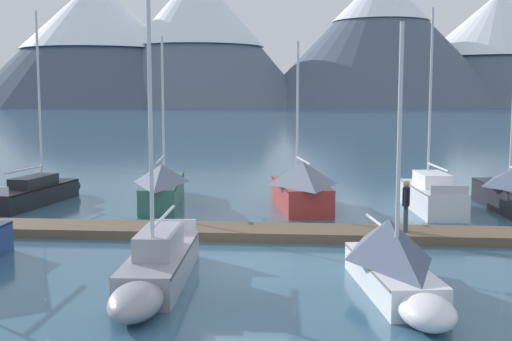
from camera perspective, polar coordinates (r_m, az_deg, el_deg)
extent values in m
plane|color=#335B75|center=(18.80, -1.07, -8.20)|extent=(700.00, 700.00, 0.00)
cone|color=#424C60|center=(241.90, -13.36, 10.49)|extent=(89.20, 89.20, 43.44)
cone|color=white|center=(242.77, -13.42, 12.77)|extent=(52.10, 52.10, 24.16)
cone|color=slate|center=(236.29, -5.01, 11.08)|extent=(78.45, 78.45, 46.25)
cone|color=white|center=(237.30, -5.03, 13.54)|extent=(46.12, 46.12, 25.90)
cone|color=#4C566B|center=(242.88, 10.53, 10.85)|extent=(88.78, 88.78, 46.11)
cone|color=#4C566B|center=(264.97, 19.77, 9.64)|extent=(90.39, 90.39, 40.82)
cone|color=white|center=(265.63, 19.84, 11.52)|extent=(54.59, 54.59, 23.48)
cube|color=brown|center=(22.65, -0.29, -5.24)|extent=(23.67, 2.61, 0.30)
cylinder|color=#38383D|center=(21.85, -0.49, -5.76)|extent=(22.68, 0.88, 0.24)
cylinder|color=#38383D|center=(23.46, -0.11, -4.90)|extent=(22.68, 0.88, 0.24)
cube|color=black|center=(30.39, -18.46, -2.04)|extent=(2.33, 5.76, 0.81)
ellipsoid|color=black|center=(32.97, -15.73, -1.29)|extent=(1.38, 1.42, 0.77)
cube|color=black|center=(30.33, -18.49, -1.35)|extent=(2.35, 5.66, 0.06)
cylinder|color=silver|center=(30.76, -17.96, 5.85)|extent=(0.10, 0.10, 7.49)
cylinder|color=silver|center=(29.73, -19.15, 0.07)|extent=(0.56, 2.79, 0.08)
cube|color=black|center=(30.42, -18.37, -0.85)|extent=(1.39, 2.65, 0.42)
cube|color=#336B56|center=(29.28, -7.91, -1.83)|extent=(2.11, 6.43, 1.06)
ellipsoid|color=#336B56|center=(32.62, -7.38, -0.96)|extent=(1.36, 1.41, 1.01)
cube|color=#163027|center=(29.21, -7.92, -0.88)|extent=(2.13, 6.31, 0.06)
cylinder|color=silver|center=(29.59, -7.91, 5.28)|extent=(0.10, 0.10, 6.16)
cylinder|color=silver|center=(28.02, -8.15, 0.93)|extent=(0.44, 3.41, 0.08)
pyramid|color=slate|center=(28.69, -8.02, -0.20)|extent=(2.22, 5.20, 0.73)
cube|color=#93939E|center=(17.59, -8.11, -8.02)|extent=(1.44, 5.10, 0.76)
ellipsoid|color=#93939E|center=(14.84, -10.16, -10.85)|extent=(1.18, 2.20, 0.73)
cube|color=#424247|center=(17.51, -8.13, -6.94)|extent=(1.48, 5.00, 0.06)
cylinder|color=silver|center=(16.04, -8.99, 5.02)|extent=(0.10, 0.10, 7.24)
cylinder|color=silver|center=(17.89, -7.84, -3.89)|extent=(0.14, 3.17, 0.08)
cube|color=#A0A0AB|center=(17.31, -8.22, -5.96)|extent=(0.98, 2.30, 0.59)
cube|color=silver|center=(19.83, -6.87, -4.66)|extent=(1.21, 0.12, 0.36)
cube|color=#B2332D|center=(27.89, 3.84, -2.17)|extent=(2.58, 5.03, 1.10)
ellipsoid|color=#B2332D|center=(30.52, 2.94, -1.40)|extent=(1.79, 1.93, 1.04)
cube|color=#501614|center=(27.82, 3.85, -1.13)|extent=(2.61, 4.94, 0.06)
cylinder|color=silver|center=(28.51, 3.55, 5.05)|extent=(0.10, 0.10, 5.86)
cylinder|color=silver|center=(27.22, 4.05, 0.85)|extent=(0.56, 2.86, 0.08)
pyramid|color=slate|center=(27.40, 3.99, -0.19)|extent=(2.67, 4.13, 0.93)
cube|color=white|center=(16.79, 11.47, -8.88)|extent=(1.93, 4.72, 0.72)
ellipsoid|color=white|center=(14.43, 14.35, -11.56)|extent=(1.35, 1.86, 0.69)
cube|color=slate|center=(16.71, 11.49, -7.82)|extent=(1.96, 4.63, 0.06)
cylinder|color=silver|center=(15.91, 12.08, 2.00)|extent=(0.10, 0.10, 5.70)
cylinder|color=silver|center=(17.58, 10.56, -4.58)|extent=(0.47, 2.89, 0.08)
pyramid|color=#4C5670|center=(16.91, 11.21, -5.74)|extent=(2.05, 3.85, 1.01)
cube|color=silver|center=(28.08, 14.75, -2.36)|extent=(1.85, 4.88, 1.05)
ellipsoid|color=silver|center=(30.59, 13.49, -1.60)|extent=(1.40, 1.37, 1.00)
cube|color=slate|center=(28.01, 14.78, -1.38)|extent=(1.88, 4.79, 0.06)
cylinder|color=silver|center=(28.46, 14.61, 6.08)|extent=(0.10, 0.10, 7.18)
cylinder|color=silver|center=(27.24, 15.21, 0.28)|extent=(0.25, 2.87, 0.08)
cube|color=white|center=(28.08, 14.73, -0.73)|extent=(1.22, 2.22, 0.53)
cube|color=silver|center=(25.77, 16.11, -1.62)|extent=(1.41, 0.18, 0.36)
ellipsoid|color=black|center=(32.11, 19.32, -1.42)|extent=(1.67, 1.47, 0.98)
cylinder|color=#384256|center=(22.31, 12.59, -4.07)|extent=(0.14, 0.14, 0.86)
cylinder|color=#384256|center=(22.57, 12.63, -3.95)|extent=(0.14, 0.14, 0.86)
cube|color=black|center=(22.32, 12.65, -2.16)|extent=(0.30, 0.42, 0.60)
sphere|color=tan|center=(22.26, 12.68, -1.09)|extent=(0.22, 0.22, 0.22)
cylinder|color=black|center=(22.08, 12.61, -2.44)|extent=(0.09, 0.09, 0.62)
cylinder|color=black|center=(22.58, 12.69, -2.24)|extent=(0.09, 0.09, 0.62)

